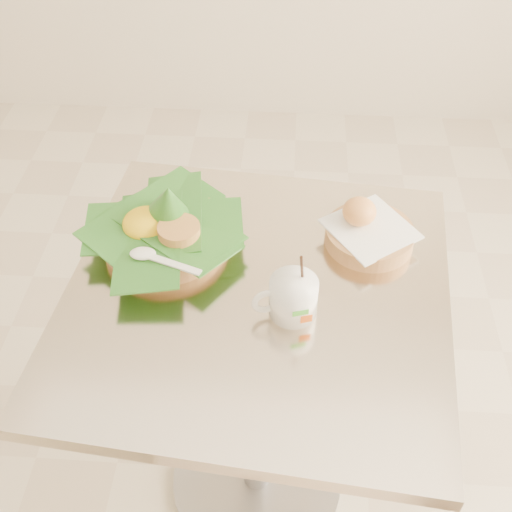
# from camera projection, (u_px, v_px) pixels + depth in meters

# --- Properties ---
(floor) EXTENTS (3.60, 3.60, 0.00)m
(floor) POSITION_uv_depth(u_px,v_px,m) (199.00, 468.00, 1.73)
(floor) COLOR beige
(floor) RESTS_ON ground
(cafe_table) EXTENTS (0.77, 0.77, 0.75)m
(cafe_table) POSITION_uv_depth(u_px,v_px,m) (257.00, 362.00, 1.33)
(cafe_table) COLOR gray
(cafe_table) RESTS_ON floor
(rice_basket) EXTENTS (0.31, 0.31, 0.15)m
(rice_basket) POSITION_uv_depth(u_px,v_px,m) (164.00, 227.00, 1.24)
(rice_basket) COLOR #AE7C4A
(rice_basket) RESTS_ON cafe_table
(bread_basket) EXTENTS (0.21, 0.21, 0.09)m
(bread_basket) POSITION_uv_depth(u_px,v_px,m) (368.00, 231.00, 1.26)
(bread_basket) COLOR #AE7C4A
(bread_basket) RESTS_ON cafe_table
(coffee_mug) EXTENTS (0.12, 0.09, 0.15)m
(coffee_mug) POSITION_uv_depth(u_px,v_px,m) (292.00, 297.00, 1.12)
(coffee_mug) COLOR white
(coffee_mug) RESTS_ON cafe_table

